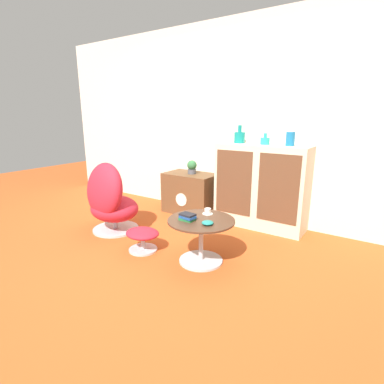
% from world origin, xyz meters
% --- Properties ---
extents(ground_plane, '(12.00, 12.00, 0.00)m').
position_xyz_m(ground_plane, '(0.00, 0.00, 0.00)').
color(ground_plane, '#B74C1E').
extents(wall_back, '(6.40, 0.06, 2.60)m').
position_xyz_m(wall_back, '(0.00, 1.60, 1.30)').
color(wall_back, beige).
rests_on(wall_back, ground_plane).
extents(sideboard, '(1.13, 0.41, 1.05)m').
position_xyz_m(sideboard, '(0.54, 1.36, 0.53)').
color(sideboard, beige).
rests_on(sideboard, ground_plane).
extents(tv_console, '(0.75, 0.47, 0.58)m').
position_xyz_m(tv_console, '(-0.51, 1.33, 0.29)').
color(tv_console, brown).
rests_on(tv_console, ground_plane).
extents(egg_chair, '(0.74, 0.70, 0.88)m').
position_xyz_m(egg_chair, '(-0.90, 0.16, 0.40)').
color(egg_chair, '#B7B7BC').
rests_on(egg_chair, ground_plane).
extents(ottoman, '(0.37, 0.32, 0.24)m').
position_xyz_m(ottoman, '(-0.20, -0.02, 0.17)').
color(ottoman, '#B7B7BC').
rests_on(ottoman, ground_plane).
extents(coffee_table, '(0.64, 0.64, 0.44)m').
position_xyz_m(coffee_table, '(0.44, 0.12, 0.29)').
color(coffee_table, '#B7B7BC').
rests_on(coffee_table, ground_plane).
extents(vase_leftmost, '(0.14, 0.14, 0.22)m').
position_xyz_m(vase_leftmost, '(0.22, 1.36, 1.13)').
color(vase_leftmost, '#147A75').
rests_on(vase_leftmost, sideboard).
extents(vase_inner_left, '(0.11, 0.11, 0.14)m').
position_xyz_m(vase_inner_left, '(0.56, 1.36, 1.10)').
color(vase_inner_left, teal).
rests_on(vase_inner_left, sideboard).
extents(vase_inner_right, '(0.10, 0.10, 0.16)m').
position_xyz_m(vase_inner_right, '(0.86, 1.36, 1.13)').
color(vase_inner_right, '#196699').
rests_on(vase_inner_right, sideboard).
extents(potted_plant, '(0.14, 0.14, 0.19)m').
position_xyz_m(potted_plant, '(-0.49, 1.33, 0.68)').
color(potted_plant, '#4C4C51').
rests_on(potted_plant, tv_console).
extents(teacup, '(0.11, 0.11, 0.06)m').
position_xyz_m(teacup, '(0.41, 0.29, 0.46)').
color(teacup, silver).
rests_on(teacup, coffee_table).
extents(book_stack, '(0.16, 0.12, 0.06)m').
position_xyz_m(book_stack, '(0.35, 0.03, 0.47)').
color(book_stack, '#237038').
rests_on(book_stack, coffee_table).
extents(bowl, '(0.11, 0.11, 0.04)m').
position_xyz_m(bowl, '(0.56, 0.04, 0.46)').
color(bowl, '#1E7A70').
rests_on(bowl, coffee_table).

